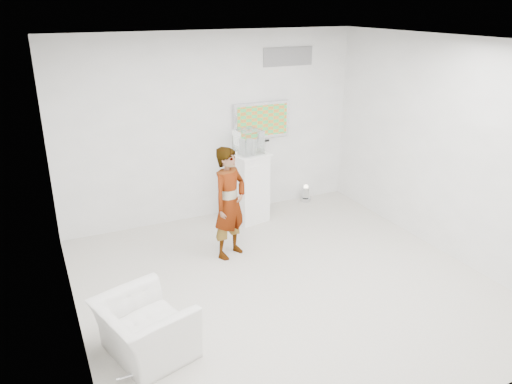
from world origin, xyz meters
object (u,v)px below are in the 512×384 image
person (230,203)px  armchair (145,329)px  pedestal (249,187)px  floor_uplight (306,193)px  tv (261,120)px

person → armchair: size_ratio=1.72×
armchair → pedestal: (2.35, 2.63, 0.27)m
person → armchair: (-1.61, -1.62, -0.49)m
person → floor_uplight: (2.01, 1.31, -0.65)m
tv → person: (-1.17, -1.43, -0.75)m
armchair → tv: bearing=-58.6°
tv → floor_uplight: size_ratio=3.38×
pedestal → tv: bearing=44.1°
person → armchair: person is taller
tv → floor_uplight: tv is taller
armchair → floor_uplight: (3.62, 2.93, -0.15)m
armchair → floor_uplight: bearing=-67.3°
person → armchair: bearing=-162.1°
pedestal → floor_uplight: pedestal is taller
tv → pedestal: 1.14m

